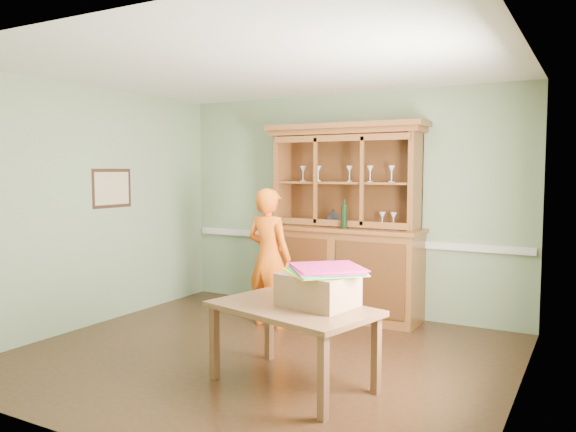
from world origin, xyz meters
The scene contains 14 objects.
floor centered at (0.00, 0.00, 0.00)m, with size 4.50×4.50×0.00m, color #3E2614.
ceiling centered at (0.00, 0.00, 2.70)m, with size 4.50×4.50×0.00m, color white.
wall_back centered at (0.00, 2.00, 1.35)m, with size 4.50×4.50×0.00m, color gray.
wall_left centered at (-2.25, 0.00, 1.35)m, with size 4.00×4.00×0.00m, color gray.
wall_right centered at (2.25, 0.00, 1.35)m, with size 4.00×4.00×0.00m, color gray.
wall_front centered at (0.00, -2.00, 1.35)m, with size 4.50×4.50×0.00m, color gray.
chair_rail centered at (0.00, 1.98, 0.90)m, with size 4.41×0.05×0.08m, color silver.
framed_map centered at (-2.23, 0.30, 1.55)m, with size 0.03×0.60×0.46m.
window_panel centered at (2.23, -0.30, 1.50)m, with size 0.03×0.96×1.36m.
china_hutch centered at (0.08, 1.74, 0.81)m, with size 1.97×0.65×2.31m.
dining_table centered at (0.62, -0.51, 0.59)m, with size 1.48×1.09×0.66m.
cardboard_box centered at (0.80, -0.41, 0.80)m, with size 0.56×0.45×0.26m, color #98704E.
kite_stack centered at (0.84, -0.36, 0.95)m, with size 0.76×0.76×0.05m.
person centered at (-0.47, 0.93, 0.78)m, with size 0.57×0.37×1.56m, color orange.
Camera 1 is at (2.76, -4.43, 1.76)m, focal length 35.00 mm.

